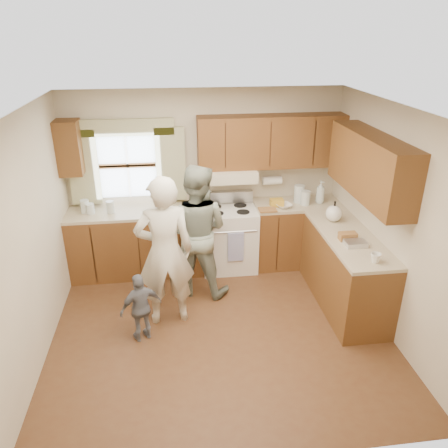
{
  "coord_description": "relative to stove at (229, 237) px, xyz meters",
  "views": [
    {
      "loc": [
        -0.48,
        -4.12,
        3.21
      ],
      "look_at": [
        0.1,
        0.4,
        1.15
      ],
      "focal_mm": 35.0,
      "sensor_mm": 36.0,
      "label": 1
    }
  ],
  "objects": [
    {
      "name": "room",
      "position": [
        -0.3,
        -1.44,
        0.78
      ],
      "size": [
        3.8,
        3.8,
        3.8
      ],
      "color": "#502D18",
      "rests_on": "ground"
    },
    {
      "name": "kitchen_fixtures",
      "position": [
        0.31,
        -0.36,
        0.37
      ],
      "size": [
        3.8,
        2.25,
        2.15
      ],
      "color": "#46220F",
      "rests_on": "ground"
    },
    {
      "name": "stove",
      "position": [
        0.0,
        0.0,
        0.0
      ],
      "size": [
        0.76,
        0.67,
        1.07
      ],
      "color": "silver",
      "rests_on": "ground"
    },
    {
      "name": "woman_left",
      "position": [
        -0.89,
        -1.17,
        0.44
      ],
      "size": [
        0.7,
        0.49,
        1.81
      ],
      "primitive_type": "imported",
      "rotation": [
        0.0,
        0.0,
        3.24
      ],
      "color": "beige",
      "rests_on": "ground"
    },
    {
      "name": "woman_right",
      "position": [
        -0.49,
        -0.59,
        0.4
      ],
      "size": [
        1.02,
        0.92,
        1.73
      ],
      "primitive_type": "imported",
      "rotation": [
        0.0,
        0.0,
        2.77
      ],
      "color": "#253931",
      "rests_on": "ground"
    },
    {
      "name": "child",
      "position": [
        -1.18,
        -1.5,
        -0.06
      ],
      "size": [
        0.52,
        0.38,
        0.82
      ],
      "primitive_type": "imported",
      "rotation": [
        0.0,
        0.0,
        3.57
      ],
      "color": "slate",
      "rests_on": "ground"
    }
  ]
}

